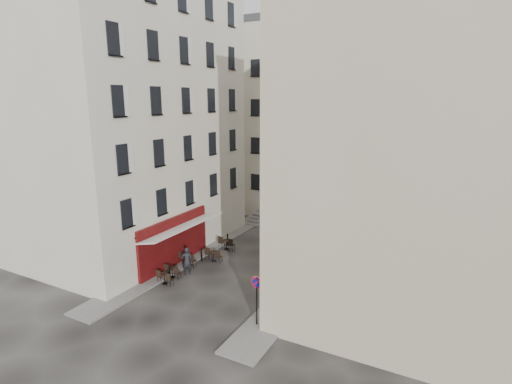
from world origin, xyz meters
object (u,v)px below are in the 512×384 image
Objects in this scene: bistro_table_b at (173,272)px; pedestrian at (187,261)px; bistro_table_a at (165,278)px; no_parking_sign at (257,292)px.

bistro_table_b is 1.11m from pedestrian.
bistro_table_a is 1.00× the size of bistro_table_b.
bistro_table_a is at bearing 170.00° from no_parking_sign.
pedestrian is at bearing 79.16° from bistro_table_a.
pedestrian is (-6.90, 3.29, -0.98)m from no_parking_sign.
no_parking_sign is at bearing 110.93° from pedestrian.
bistro_table_b is at bearing 100.32° from bistro_table_a.
no_parking_sign is 7.71m from pedestrian.
no_parking_sign is 2.30× the size of bistro_table_a.
no_parking_sign reaches higher than bistro_table_a.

